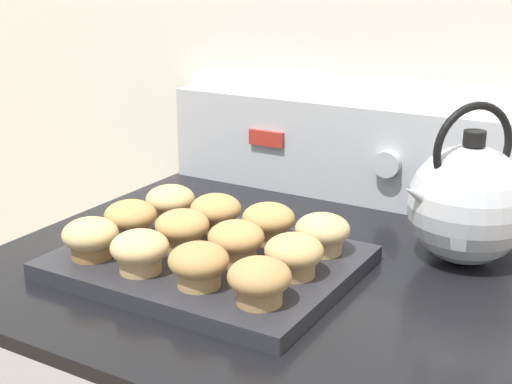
% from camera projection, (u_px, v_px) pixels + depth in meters
% --- Properties ---
extents(wall_back, '(8.00, 0.05, 2.40)m').
position_uv_depth(wall_back, '(377.00, 10.00, 1.18)').
color(wall_back, silver).
rests_on(wall_back, ground_plane).
extents(control_panel, '(0.72, 0.07, 0.17)m').
position_uv_depth(control_panel, '(359.00, 154.00, 1.21)').
color(control_panel, '#B7BABF').
rests_on(control_panel, stove_range).
extents(muffin_pan, '(0.38, 0.29, 0.02)m').
position_uv_depth(muffin_pan, '(208.00, 262.00, 0.96)').
color(muffin_pan, '#28282D').
rests_on(muffin_pan, stove_range).
extents(muffin_r0_c0, '(0.07, 0.07, 0.05)m').
position_uv_depth(muffin_r0_c0, '(91.00, 237.00, 0.94)').
color(muffin_r0_c0, olive).
rests_on(muffin_r0_c0, muffin_pan).
extents(muffin_r0_c1, '(0.07, 0.07, 0.05)m').
position_uv_depth(muffin_r0_c1, '(140.00, 251.00, 0.89)').
color(muffin_r0_c1, tan).
rests_on(muffin_r0_c1, muffin_pan).
extents(muffin_r0_c2, '(0.07, 0.07, 0.05)m').
position_uv_depth(muffin_r0_c2, '(199.00, 264.00, 0.85)').
color(muffin_r0_c2, tan).
rests_on(muffin_r0_c2, muffin_pan).
extents(muffin_r0_c3, '(0.07, 0.07, 0.05)m').
position_uv_depth(muffin_r0_c3, '(259.00, 280.00, 0.81)').
color(muffin_r0_c3, '#A37A4C').
rests_on(muffin_r0_c3, muffin_pan).
extents(muffin_r1_c0, '(0.07, 0.07, 0.05)m').
position_uv_depth(muffin_r1_c0, '(131.00, 218.00, 1.00)').
color(muffin_r1_c0, tan).
rests_on(muffin_r1_c0, muffin_pan).
extents(muffin_r1_c1, '(0.07, 0.07, 0.05)m').
position_uv_depth(muffin_r1_c1, '(182.00, 229.00, 0.97)').
color(muffin_r1_c1, '#A37A4C').
rests_on(muffin_r1_c1, muffin_pan).
extents(muffin_r1_c2, '(0.07, 0.07, 0.05)m').
position_uv_depth(muffin_r1_c2, '(236.00, 241.00, 0.92)').
color(muffin_r1_c2, tan).
rests_on(muffin_r1_c2, muffin_pan).
extents(muffin_r1_c3, '(0.07, 0.07, 0.05)m').
position_uv_depth(muffin_r1_c3, '(294.00, 254.00, 0.88)').
color(muffin_r1_c3, '#A37A4C').
rests_on(muffin_r1_c3, muffin_pan).
extents(muffin_r2_c0, '(0.07, 0.07, 0.05)m').
position_uv_depth(muffin_r2_c0, '(170.00, 202.00, 1.07)').
color(muffin_r2_c0, tan).
rests_on(muffin_r2_c0, muffin_pan).
extents(muffin_r2_c1, '(0.07, 0.07, 0.05)m').
position_uv_depth(muffin_r2_c1, '(216.00, 212.00, 1.03)').
color(muffin_r2_c1, olive).
rests_on(muffin_r2_c1, muffin_pan).
extents(muffin_r2_c2, '(0.07, 0.07, 0.05)m').
position_uv_depth(muffin_r2_c2, '(269.00, 221.00, 0.99)').
color(muffin_r2_c2, '#A37A4C').
rests_on(muffin_r2_c2, muffin_pan).
extents(muffin_r2_c3, '(0.07, 0.07, 0.05)m').
position_uv_depth(muffin_r2_c3, '(322.00, 233.00, 0.95)').
color(muffin_r2_c3, tan).
rests_on(muffin_r2_c3, muffin_pan).
extents(tea_kettle, '(0.16, 0.18, 0.22)m').
position_uv_depth(tea_kettle, '(467.00, 202.00, 0.96)').
color(tea_kettle, silver).
rests_on(tea_kettle, stove_range).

